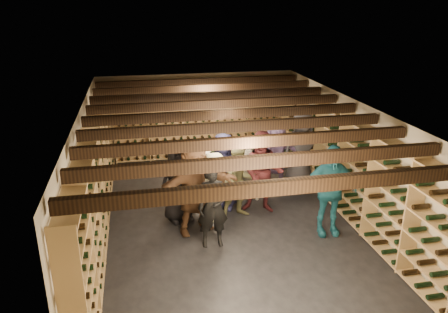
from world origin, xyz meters
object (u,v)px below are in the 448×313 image
crate_stack_left (230,178)px  person_6 (223,171)px  person_2 (239,182)px  person_9 (199,177)px  person_3 (214,188)px  person_10 (222,164)px  crate_loose (201,171)px  crate_stack_right (241,180)px  person_8 (263,173)px  person_11 (276,155)px  person_1 (213,207)px  person_4 (329,190)px  person_7 (253,169)px  person_0 (179,182)px  person_5 (195,187)px  person_12 (301,149)px

crate_stack_left → person_6: 0.99m
person_2 → person_9: (-0.79, 0.43, 0.02)m
person_3 → person_10: 1.31m
crate_stack_left → crate_loose: (-0.51, 1.23, -0.25)m
crate_stack_right → person_3: size_ratio=0.34×
person_3 → person_2: bearing=6.1°
person_3 → person_8: size_ratio=0.83×
crate_stack_left → person_11: (1.12, 0.00, 0.51)m
person_1 → person_4: size_ratio=0.87×
crate_loose → person_6: bearing=-84.8°
person_7 → person_8: (0.05, -0.66, 0.17)m
person_6 → person_11: person_6 is taller
crate_loose → person_0: size_ratio=0.29×
person_2 → person_6: bearing=105.2°
person_8 → crate_loose: bearing=131.6°
crate_loose → crate_stack_right: bearing=-56.1°
person_2 → person_8: 0.57m
crate_loose → person_0: 2.64m
person_0 → person_2: person_0 is taller
crate_stack_right → person_11: person_11 is taller
person_2 → person_9: person_9 is taller
person_7 → person_11: 0.86m
person_1 → person_4: person_4 is taller
person_1 → person_9: bearing=91.6°
person_0 → person_2: (1.25, -0.12, -0.06)m
person_7 → person_8: 0.68m
person_9 → person_10: person_9 is taller
person_2 → person_3: 0.55m
person_0 → person_7: (1.75, 0.68, -0.11)m
person_10 → person_11: bearing=5.1°
person_1 → person_2: (0.74, 1.01, -0.01)m
person_5 → person_10: (0.86, 1.57, -0.18)m
person_4 → person_6: bearing=144.6°
person_3 → person_6: bearing=60.5°
crate_stack_left → person_9: 1.31m
crate_stack_right → person_2: 1.48m
person_10 → person_5: bearing=-118.9°
person_11 → crate_stack_right: bearing=178.3°
crate_stack_right → person_4: (1.16, -2.35, 0.67)m
crate_stack_right → person_11: bearing=-3.0°
person_2 → person_7: 0.94m
person_0 → person_5: 0.60m
person_0 → person_3: bearing=-38.6°
person_4 → crate_loose: bearing=124.2°
person_11 → person_12: bearing=-1.1°
person_5 → person_6: 1.18m
person_1 → person_4: 2.27m
person_6 → person_8: person_8 is taller
person_2 → person_11: (1.21, 1.29, 0.06)m
person_2 → person_9: bearing=140.6°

